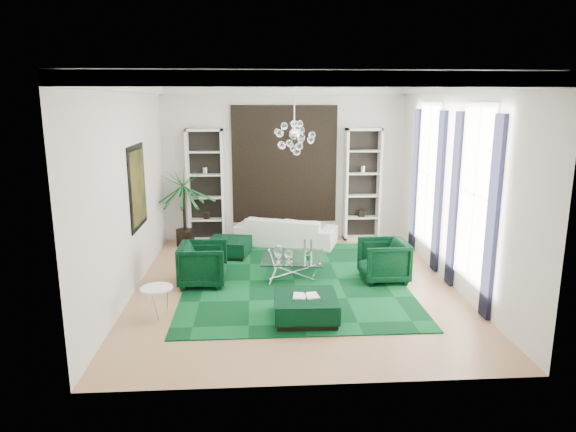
{
  "coord_description": "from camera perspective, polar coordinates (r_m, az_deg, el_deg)",
  "views": [
    {
      "loc": [
        -0.73,
        -9.24,
        3.47
      ],
      "look_at": [
        -0.1,
        0.5,
        1.26
      ],
      "focal_mm": 32.0,
      "sensor_mm": 36.0,
      "label": 1
    }
  ],
  "objects": [
    {
      "name": "wall_right",
      "position": [
        10.09,
        18.15,
        3.18
      ],
      "size": [
        0.02,
        7.0,
        3.8
      ],
      "primitive_type": "cube",
      "color": "silver",
      "rests_on": "ground"
    },
    {
      "name": "wall_front",
      "position": [
        5.99,
        3.47,
        -2.47
      ],
      "size": [
        6.0,
        0.02,
        3.8
      ],
      "primitive_type": "cube",
      "color": "silver",
      "rests_on": "ground"
    },
    {
      "name": "ottoman_side",
      "position": [
        11.72,
        -6.59,
        -3.52
      ],
      "size": [
        1.06,
        1.06,
        0.4
      ],
      "primitive_type": "cube",
      "rotation": [
        0.0,
        0.0,
        -0.2
      ],
      "color": "black",
      "rests_on": "floor"
    },
    {
      "name": "shelving_right",
      "position": [
        13.0,
        8.27,
        3.47
      ],
      "size": [
        0.9,
        0.38,
        2.8
      ],
      "primitive_type": null,
      "color": "white",
      "rests_on": "floor"
    },
    {
      "name": "tapestry",
      "position": [
        12.82,
        -0.4,
        5.73
      ],
      "size": [
        2.5,
        0.06,
        2.8
      ],
      "primitive_type": "cube",
      "color": "black",
      "rests_on": "wall_back"
    },
    {
      "name": "window_far",
      "position": [
        11.47,
        15.31,
        4.45
      ],
      "size": [
        0.03,
        1.1,
        2.9
      ],
      "primitive_type": "cube",
      "color": "white",
      "rests_on": "wall_right"
    },
    {
      "name": "rug",
      "position": [
        10.17,
        0.65,
        -7.11
      ],
      "size": [
        4.2,
        5.0,
        0.02
      ],
      "primitive_type": "cube",
      "color": "black",
      "rests_on": "floor"
    },
    {
      "name": "ceiling_medallion",
      "position": [
        9.57,
        0.71,
        14.56
      ],
      "size": [
        0.9,
        0.9,
        0.05
      ],
      "primitive_type": "cylinder",
      "color": "white",
      "rests_on": "ceiling"
    },
    {
      "name": "side_table",
      "position": [
        8.72,
        -14.31,
        -9.32
      ],
      "size": [
        0.69,
        0.69,
        0.5
      ],
      "primitive_type": "cylinder",
      "rotation": [
        0.0,
        0.0,
        0.42
      ],
      "color": "white",
      "rests_on": "floor"
    },
    {
      "name": "book",
      "position": [
        8.31,
        1.99,
        -8.81
      ],
      "size": [
        0.42,
        0.28,
        0.03
      ],
      "primitive_type": "cube",
      "color": "white",
      "rests_on": "ottoman_front"
    },
    {
      "name": "ottoman_front",
      "position": [
        8.39,
        1.98,
        -10.17
      ],
      "size": [
        1.02,
        1.02,
        0.4
      ],
      "primitive_type": "cube",
      "rotation": [
        0.0,
        0.0,
        -0.02
      ],
      "color": "black",
      "rests_on": "floor"
    },
    {
      "name": "shelving_left",
      "position": [
        12.78,
        -9.14,
        3.28
      ],
      "size": [
        0.9,
        0.38,
        2.8
      ],
      "primitive_type": null,
      "color": "white",
      "rests_on": "floor"
    },
    {
      "name": "curtain_far_b",
      "position": [
        12.23,
        13.92,
        3.84
      ],
      "size": [
        0.07,
        0.3,
        3.25
      ],
      "primitive_type": "cube",
      "color": "black",
      "rests_on": "floor"
    },
    {
      "name": "curtain_near_a",
      "position": [
        8.61,
        21.77,
        -0.37
      ],
      "size": [
        0.07,
        0.3,
        3.25
      ],
      "primitive_type": "cube",
      "color": "black",
      "rests_on": "floor"
    },
    {
      "name": "window_near",
      "position": [
        9.27,
        20.06,
        2.23
      ],
      "size": [
        0.03,
        1.1,
        2.9
      ],
      "primitive_type": "cube",
      "color": "white",
      "rests_on": "wall_right"
    },
    {
      "name": "coffee_table",
      "position": [
        10.35,
        0.55,
        -5.62
      ],
      "size": [
        1.34,
        1.34,
        0.41
      ],
      "primitive_type": null,
      "rotation": [
        0.0,
        0.0,
        -0.13
      ],
      "color": "white",
      "rests_on": "floor"
    },
    {
      "name": "crown_molding",
      "position": [
        9.27,
        0.86,
        14.19
      ],
      "size": [
        6.0,
        7.0,
        0.18
      ],
      "primitive_type": null,
      "color": "white",
      "rests_on": "ceiling"
    },
    {
      "name": "painting",
      "position": [
        10.22,
        -16.32,
        3.13
      ],
      "size": [
        0.04,
        1.3,
        1.6
      ],
      "primitive_type": "cube",
      "color": "black",
      "rests_on": "wall_left"
    },
    {
      "name": "ceiling",
      "position": [
        9.27,
        0.86,
        14.87
      ],
      "size": [
        6.0,
        7.0,
        0.02
      ],
      "primitive_type": "cube",
      "color": "white",
      "rests_on": "ground"
    },
    {
      "name": "chandelier",
      "position": [
        9.59,
        0.7,
        9.06
      ],
      "size": [
        0.82,
        0.82,
        0.72
      ],
      "primitive_type": null,
      "rotation": [
        0.0,
        0.0,
        0.03
      ],
      "color": "white",
      "rests_on": "ceiling"
    },
    {
      "name": "sofa",
      "position": [
        12.51,
        -0.23,
        -1.68
      ],
      "size": [
        2.57,
        1.66,
        0.7
      ],
      "primitive_type": "imported",
      "rotation": [
        0.0,
        0.0,
        2.81
      ],
      "color": "white",
      "rests_on": "floor"
    },
    {
      "name": "palm",
      "position": [
        12.52,
        -11.53,
        2.06
      ],
      "size": [
        1.97,
        1.97,
        2.4
      ],
      "primitive_type": null,
      "rotation": [
        0.0,
        0.0,
        0.4
      ],
      "color": "#185B26",
      "rests_on": "floor"
    },
    {
      "name": "wall_back",
      "position": [
        12.87,
        -0.41,
        5.76
      ],
      "size": [
        6.0,
        0.02,
        3.8
      ],
      "primitive_type": "cube",
      "color": "silver",
      "rests_on": "ground"
    },
    {
      "name": "armchair_right",
      "position": [
        10.23,
        10.56,
        -4.88
      ],
      "size": [
        0.91,
        0.89,
        0.81
      ],
      "primitive_type": "imported",
      "rotation": [
        0.0,
        0.0,
        -1.55
      ],
      "color": "black",
      "rests_on": "floor"
    },
    {
      "name": "table_plant",
      "position": [
        10.03,
        2.37,
        -4.26
      ],
      "size": [
        0.16,
        0.14,
        0.24
      ],
      "primitive_type": "imported",
      "rotation": [
        0.0,
        0.0,
        0.27
      ],
      "color": "#185B26",
      "rests_on": "coffee_table"
    },
    {
      "name": "armchair_left",
      "position": [
        9.98,
        -9.41,
        -5.29
      ],
      "size": [
        0.91,
        0.88,
        0.81
      ],
      "primitive_type": "imported",
      "rotation": [
        0.0,
        0.0,
        1.55
      ],
      "color": "black",
      "rests_on": "floor"
    },
    {
      "name": "curtain_far_a",
      "position": [
        10.78,
        16.39,
        2.52
      ],
      "size": [
        0.07,
        0.3,
        3.25
      ],
      "primitive_type": "cube",
      "color": "black",
      "rests_on": "floor"
    },
    {
      "name": "wall_left",
      "position": [
        9.64,
        -17.33,
        2.82
      ],
      "size": [
        0.02,
        7.0,
        3.8
      ],
      "primitive_type": "cube",
      "color": "silver",
      "rests_on": "ground"
    },
    {
      "name": "floor",
      "position": [
        9.9,
        0.79,
        -7.81
      ],
      "size": [
        6.0,
        7.0,
        0.02
      ],
      "primitive_type": "cube",
      "color": "tan",
      "rests_on": "ground"
    },
    {
      "name": "curtain_near_b",
      "position": [
        10.0,
        18.01,
        1.66
      ],
      "size": [
        0.07,
        0.3,
        3.25
      ],
      "primitive_type": "cube",
      "color": "black",
      "rests_on": "floor"
    }
  ]
}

